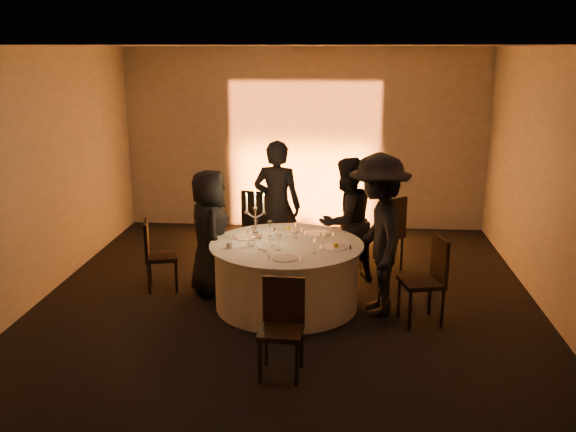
# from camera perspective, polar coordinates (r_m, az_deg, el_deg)

# --- Properties ---
(floor) EXTENTS (7.00, 7.00, 0.00)m
(floor) POSITION_cam_1_polar(r_m,az_deg,el_deg) (7.73, -0.13, -7.92)
(floor) COLOR black
(floor) RESTS_ON ground
(ceiling) EXTENTS (7.00, 7.00, 0.00)m
(ceiling) POSITION_cam_1_polar(r_m,az_deg,el_deg) (7.13, -0.14, 14.90)
(ceiling) COLOR silver
(ceiling) RESTS_ON wall_back
(wall_back) EXTENTS (7.00, 0.00, 7.00)m
(wall_back) POSITION_cam_1_polar(r_m,az_deg,el_deg) (10.73, 1.49, 6.83)
(wall_back) COLOR #A7A29B
(wall_back) RESTS_ON floor
(wall_front) EXTENTS (7.00, 0.00, 7.00)m
(wall_front) POSITION_cam_1_polar(r_m,az_deg,el_deg) (3.95, -4.56, -7.37)
(wall_front) COLOR #A7A29B
(wall_front) RESTS_ON floor
(wall_left) EXTENTS (0.00, 7.00, 7.00)m
(wall_left) POSITION_cam_1_polar(r_m,az_deg,el_deg) (8.11, -21.78, 3.17)
(wall_left) COLOR #A7A29B
(wall_left) RESTS_ON floor
(wall_right) EXTENTS (0.00, 7.00, 7.00)m
(wall_right) POSITION_cam_1_polar(r_m,az_deg,el_deg) (7.64, 22.91, 2.40)
(wall_right) COLOR #A7A29B
(wall_right) RESTS_ON floor
(uplighter_fixture) EXTENTS (0.25, 0.12, 0.10)m
(uplighter_fixture) POSITION_cam_1_polar(r_m,az_deg,el_deg) (10.74, 1.35, -1.08)
(uplighter_fixture) COLOR black
(uplighter_fixture) RESTS_ON floor
(banquet_table) EXTENTS (1.80, 1.80, 0.77)m
(banquet_table) POSITION_cam_1_polar(r_m,az_deg,el_deg) (7.59, -0.13, -5.25)
(banquet_table) COLOR black
(banquet_table) RESTS_ON floor
(chair_left) EXTENTS (0.48, 0.48, 0.90)m
(chair_left) POSITION_cam_1_polar(r_m,az_deg,el_deg) (8.23, -11.68, -3.10)
(chair_left) COLOR black
(chair_left) RESTS_ON floor
(chair_back_left) EXTENTS (0.57, 0.57, 1.05)m
(chair_back_left) POSITION_cam_1_polar(r_m,az_deg,el_deg) (9.09, -2.47, -0.46)
(chair_back_left) COLOR black
(chair_back_left) RESTS_ON floor
(chair_back_right) EXTENTS (0.64, 0.64, 1.04)m
(chair_back_right) POSITION_cam_1_polar(r_m,az_deg,el_deg) (8.77, 8.76, -1.22)
(chair_back_right) COLOR black
(chair_back_right) RESTS_ON floor
(chair_right) EXTENTS (0.52, 0.52, 0.99)m
(chair_right) POSITION_cam_1_polar(r_m,az_deg,el_deg) (7.25, 12.42, -5.13)
(chair_right) COLOR black
(chair_right) RESTS_ON floor
(chair_front) EXTENTS (0.42, 0.42, 0.91)m
(chair_front) POSITION_cam_1_polar(r_m,az_deg,el_deg) (6.06, -0.52, -9.33)
(chair_front) COLOR black
(chair_front) RESTS_ON floor
(guest_left) EXTENTS (0.72, 0.89, 1.56)m
(guest_left) POSITION_cam_1_polar(r_m,az_deg,el_deg) (7.93, -6.97, -1.46)
(guest_left) COLOR black
(guest_left) RESTS_ON floor
(guest_back_left) EXTENTS (0.72, 0.54, 1.80)m
(guest_back_left) POSITION_cam_1_polar(r_m,az_deg,el_deg) (8.68, -0.97, 0.89)
(guest_back_left) COLOR black
(guest_back_left) RESTS_ON floor
(guest_back_right) EXTENTS (1.02, 1.00, 1.65)m
(guest_back_right) POSITION_cam_1_polar(r_m,az_deg,el_deg) (8.22, 5.17, -0.50)
(guest_back_right) COLOR black
(guest_back_right) RESTS_ON floor
(guest_right) EXTENTS (0.82, 1.27, 1.86)m
(guest_right) POSITION_cam_1_polar(r_m,az_deg,el_deg) (7.30, 8.03, -1.71)
(guest_right) COLOR black
(guest_right) RESTS_ON floor
(plate_left) EXTENTS (0.35, 0.28, 0.01)m
(plate_left) POSITION_cam_1_polar(r_m,az_deg,el_deg) (7.70, -3.67, -1.92)
(plate_left) COLOR silver
(plate_left) RESTS_ON banquet_table
(plate_back_left) EXTENTS (0.36, 0.29, 0.08)m
(plate_back_left) POSITION_cam_1_polar(r_m,az_deg,el_deg) (8.00, 0.01, -1.18)
(plate_back_left) COLOR silver
(plate_back_left) RESTS_ON banquet_table
(plate_back_right) EXTENTS (0.35, 0.29, 0.01)m
(plate_back_right) POSITION_cam_1_polar(r_m,az_deg,el_deg) (7.86, 2.78, -1.56)
(plate_back_right) COLOR silver
(plate_back_right) RESTS_ON banquet_table
(plate_right) EXTENTS (0.36, 0.27, 0.08)m
(plate_right) POSITION_cam_1_polar(r_m,az_deg,el_deg) (7.34, 4.25, -2.69)
(plate_right) COLOR silver
(plate_right) RESTS_ON banquet_table
(plate_front) EXTENTS (0.36, 0.28, 0.01)m
(plate_front) POSITION_cam_1_polar(r_m,az_deg,el_deg) (6.94, -0.30, -3.77)
(plate_front) COLOR silver
(plate_front) RESTS_ON banquet_table
(coffee_cup) EXTENTS (0.11, 0.11, 0.07)m
(coffee_cup) POSITION_cam_1_polar(r_m,az_deg,el_deg) (7.34, -5.25, -2.61)
(coffee_cup) COLOR silver
(coffee_cup) RESTS_ON banquet_table
(candelabra) EXTENTS (0.25, 0.12, 0.61)m
(candelabra) POSITION_cam_1_polar(r_m,az_deg,el_deg) (7.64, -2.92, -0.45)
(candelabra) COLOR silver
(candelabra) RESTS_ON banquet_table
(wine_glass_a) EXTENTS (0.07, 0.07, 0.19)m
(wine_glass_a) POSITION_cam_1_polar(r_m,az_deg,el_deg) (7.09, 2.36, -2.26)
(wine_glass_a) COLOR silver
(wine_glass_a) RESTS_ON banquet_table
(wine_glass_b) EXTENTS (0.07, 0.07, 0.19)m
(wine_glass_b) POSITION_cam_1_polar(r_m,az_deg,el_deg) (7.25, 3.11, -1.90)
(wine_glass_b) COLOR silver
(wine_glass_b) RESTS_ON banquet_table
(wine_glass_c) EXTENTS (0.07, 0.07, 0.19)m
(wine_glass_c) POSITION_cam_1_polar(r_m,az_deg,el_deg) (7.66, 0.75, -0.96)
(wine_glass_c) COLOR silver
(wine_glass_c) RESTS_ON banquet_table
(wine_glass_d) EXTENTS (0.07, 0.07, 0.19)m
(wine_glass_d) POSITION_cam_1_polar(r_m,az_deg,el_deg) (7.19, -0.85, -2.02)
(wine_glass_d) COLOR silver
(wine_glass_d) RESTS_ON banquet_table
(wine_glass_e) EXTENTS (0.07, 0.07, 0.19)m
(wine_glass_e) POSITION_cam_1_polar(r_m,az_deg,el_deg) (7.77, -2.84, -0.75)
(wine_glass_e) COLOR silver
(wine_glass_e) RESTS_ON banquet_table
(wine_glass_f) EXTENTS (0.07, 0.07, 0.19)m
(wine_glass_f) POSITION_cam_1_polar(r_m,az_deg,el_deg) (7.42, -3.62, -1.51)
(wine_glass_f) COLOR silver
(wine_glass_f) RESTS_ON banquet_table
(wine_glass_g) EXTENTS (0.07, 0.07, 0.19)m
(wine_glass_g) POSITION_cam_1_polar(r_m,az_deg,el_deg) (7.73, -1.63, -0.81)
(wine_glass_g) COLOR silver
(wine_glass_g) RESTS_ON banquet_table
(wine_glass_h) EXTENTS (0.07, 0.07, 0.19)m
(wine_glass_h) POSITION_cam_1_polar(r_m,az_deg,el_deg) (7.22, -2.52, -1.95)
(wine_glass_h) COLOR silver
(wine_glass_h) RESTS_ON banquet_table
(wine_glass_i) EXTENTS (0.07, 0.07, 0.19)m
(wine_glass_i) POSITION_cam_1_polar(r_m,az_deg,el_deg) (7.48, -3.05, -1.37)
(wine_glass_i) COLOR silver
(wine_glass_i) RESTS_ON banquet_table
(tumbler_a) EXTENTS (0.07, 0.07, 0.09)m
(tumbler_a) POSITION_cam_1_polar(r_m,az_deg,el_deg) (7.83, 0.67, -1.31)
(tumbler_a) COLOR silver
(tumbler_a) RESTS_ON banquet_table
(tumbler_b) EXTENTS (0.07, 0.07, 0.09)m
(tumbler_b) POSITION_cam_1_polar(r_m,az_deg,el_deg) (7.37, -3.28, -2.37)
(tumbler_b) COLOR silver
(tumbler_b) RESTS_ON banquet_table
(tumbler_c) EXTENTS (0.07, 0.07, 0.09)m
(tumbler_c) POSITION_cam_1_polar(r_m,az_deg,el_deg) (7.18, -2.04, -2.82)
(tumbler_c) COLOR silver
(tumbler_c) RESTS_ON banquet_table
(tumbler_d) EXTENTS (0.07, 0.07, 0.09)m
(tumbler_d) POSITION_cam_1_polar(r_m,az_deg,el_deg) (7.37, -1.43, -2.36)
(tumbler_d) COLOR silver
(tumbler_d) RESTS_ON banquet_table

